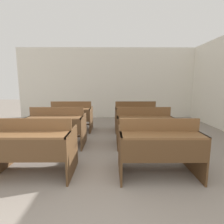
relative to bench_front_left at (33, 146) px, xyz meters
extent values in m
cube|color=white|center=(1.01, 4.78, 0.96)|extent=(7.26, 0.06, 2.86)
cube|color=white|center=(4.60, 3.18, 1.05)|extent=(0.06, 3.15, 1.25)
cube|color=brown|center=(0.58, 0.04, -0.12)|extent=(0.03, 0.75, 0.70)
cube|color=brown|center=(0.00, -0.16, 0.22)|extent=(1.19, 0.35, 0.03)
cube|color=brown|center=(0.00, -0.32, 0.05)|extent=(1.13, 0.02, 0.32)
cube|color=brown|center=(0.00, 0.01, 0.33)|extent=(1.19, 0.02, 0.19)
cube|color=brown|center=(0.00, 0.28, -0.08)|extent=(1.19, 0.27, 0.03)
cube|color=brown|center=(0.00, 0.28, -0.33)|extent=(1.13, 0.04, 0.04)
cube|color=#55381F|center=(1.33, 0.02, -0.12)|extent=(0.03, 0.75, 0.70)
cube|color=#55381F|center=(2.49, 0.02, -0.12)|extent=(0.03, 0.75, 0.70)
cube|color=brown|center=(1.91, -0.18, 0.22)|extent=(1.19, 0.35, 0.03)
cube|color=#55381F|center=(1.91, -0.34, 0.05)|extent=(1.13, 0.02, 0.32)
cube|color=brown|center=(1.91, -0.02, 0.33)|extent=(1.19, 0.02, 0.19)
cube|color=brown|center=(1.91, 0.26, -0.08)|extent=(1.19, 0.27, 0.03)
cube|color=#55381F|center=(1.91, 0.26, -0.33)|extent=(1.13, 0.04, 0.04)
cube|color=brown|center=(-0.60, 1.32, -0.12)|extent=(0.03, 0.75, 0.70)
cube|color=brown|center=(0.56, 1.32, -0.12)|extent=(0.03, 0.75, 0.70)
cube|color=brown|center=(-0.02, 1.12, 0.22)|extent=(1.19, 0.35, 0.03)
cube|color=brown|center=(-0.02, 0.96, 0.05)|extent=(1.13, 0.02, 0.32)
cube|color=brown|center=(-0.02, 1.29, 0.33)|extent=(1.19, 0.02, 0.19)
cube|color=brown|center=(-0.02, 1.56, -0.08)|extent=(1.19, 0.27, 0.03)
cube|color=brown|center=(-0.02, 1.56, -0.33)|extent=(1.13, 0.04, 0.04)
cube|color=#54381F|center=(1.33, 1.31, -0.12)|extent=(0.03, 0.75, 0.70)
cube|color=#54381F|center=(2.50, 1.31, -0.12)|extent=(0.03, 0.75, 0.70)
cube|color=brown|center=(1.92, 1.12, 0.22)|extent=(1.19, 0.35, 0.03)
cube|color=#54381F|center=(1.92, 0.95, 0.05)|extent=(1.13, 0.02, 0.32)
cube|color=brown|center=(1.92, 1.28, 0.33)|extent=(1.19, 0.02, 0.19)
cube|color=brown|center=(1.92, 1.55, -0.08)|extent=(1.19, 0.27, 0.03)
cube|color=#54381F|center=(1.92, 1.55, -0.33)|extent=(1.13, 0.04, 0.04)
cube|color=brown|center=(-0.58, 2.62, -0.12)|extent=(0.03, 0.75, 0.70)
cube|color=brown|center=(0.59, 2.62, -0.12)|extent=(0.03, 0.75, 0.70)
cube|color=brown|center=(0.01, 2.42, 0.22)|extent=(1.19, 0.35, 0.03)
cube|color=brown|center=(0.01, 2.25, 0.05)|extent=(1.13, 0.02, 0.32)
cube|color=brown|center=(0.01, 2.58, 0.33)|extent=(1.19, 0.02, 0.19)
cube|color=brown|center=(0.01, 2.85, -0.08)|extent=(1.19, 0.27, 0.03)
cube|color=brown|center=(0.01, 2.85, -0.33)|extent=(1.13, 0.04, 0.04)
cube|color=#53361D|center=(1.33, 2.60, -0.12)|extent=(0.03, 0.75, 0.70)
cube|color=#53361D|center=(2.49, 2.60, -0.12)|extent=(0.03, 0.75, 0.70)
cube|color=brown|center=(1.91, 2.40, 0.22)|extent=(1.19, 0.35, 0.03)
cube|color=#53361D|center=(1.91, 2.24, 0.05)|extent=(1.13, 0.02, 0.32)
cube|color=brown|center=(1.91, 2.57, 0.33)|extent=(1.19, 0.02, 0.19)
cube|color=brown|center=(1.91, 2.84, -0.08)|extent=(1.19, 0.27, 0.03)
cube|color=#53361D|center=(1.91, 2.84, -0.33)|extent=(1.13, 0.04, 0.04)
camera|label=1|loc=(1.19, -2.54, 0.93)|focal=28.00mm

